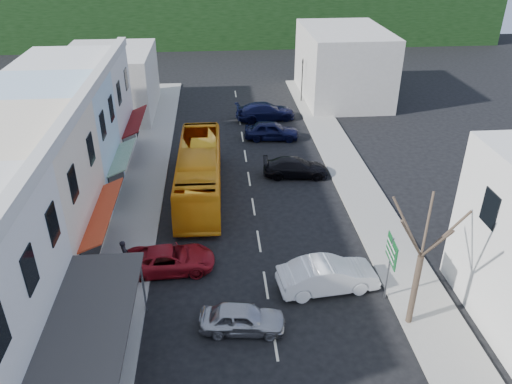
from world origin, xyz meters
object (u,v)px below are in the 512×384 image
at_px(car_silver, 242,318).
at_px(street_tree, 421,256).
at_px(car_red, 170,259).
at_px(direction_sign, 389,269).
at_px(pedestrian_left, 125,254).
at_px(bus, 199,173).
at_px(car_white, 328,278).
at_px(traffic_signal, 302,81).

bearing_deg(car_silver, street_tree, -85.49).
bearing_deg(car_red, direction_sign, -109.43).
height_order(pedestrian_left, street_tree, street_tree).
xyz_separation_m(car_silver, street_tree, (7.74, -0.27, 3.17)).
relative_size(bus, car_red, 2.52).
relative_size(car_silver, street_tree, 0.57).
height_order(car_white, direction_sign, direction_sign).
bearing_deg(car_white, bus, 24.90).
distance_m(car_white, street_tree, 5.34).
bearing_deg(bus, car_white, -57.37).
bearing_deg(direction_sign, street_tree, -69.57).
bearing_deg(pedestrian_left, car_silver, -147.06).
height_order(bus, street_tree, street_tree).
relative_size(car_silver, car_red, 0.96).
relative_size(direction_sign, traffic_signal, 0.81).
bearing_deg(pedestrian_left, car_white, -120.41).
xyz_separation_m(car_silver, traffic_signal, (7.99, 31.82, 1.52)).
height_order(car_silver, direction_sign, direction_sign).
height_order(car_white, pedestrian_left, pedestrian_left).
height_order(car_red, pedestrian_left, pedestrian_left).
bearing_deg(street_tree, traffic_signal, 89.56).
xyz_separation_m(bus, car_red, (-1.52, -8.40, -0.85)).
bearing_deg(car_silver, pedestrian_left, 56.33).
distance_m(bus, pedestrian_left, 9.05).
height_order(car_red, direction_sign, direction_sign).
relative_size(bus, car_white, 2.64).
bearing_deg(direction_sign, car_silver, -164.08).
bearing_deg(pedestrian_left, bus, -42.28).
relative_size(pedestrian_left, street_tree, 0.22).
bearing_deg(car_red, car_silver, -145.80).
height_order(bus, pedestrian_left, bus).
xyz_separation_m(car_red, direction_sign, (10.80, -3.24, 1.10)).
xyz_separation_m(pedestrian_left, direction_sign, (13.16, -3.48, 0.80)).
bearing_deg(car_white, direction_sign, -116.22).
height_order(car_white, car_red, same).
bearing_deg(car_silver, car_red, 43.47).
relative_size(car_white, direction_sign, 1.23).
bearing_deg(bus, direction_sign, -50.39).
distance_m(car_silver, street_tree, 8.37).
bearing_deg(car_white, traffic_signal, -13.55).
bearing_deg(direction_sign, pedestrian_left, 168.84).
distance_m(car_white, traffic_signal, 29.54).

